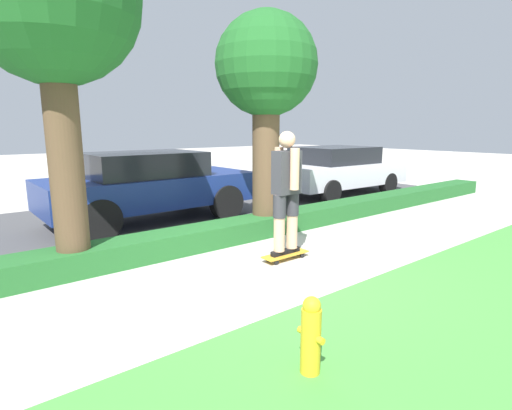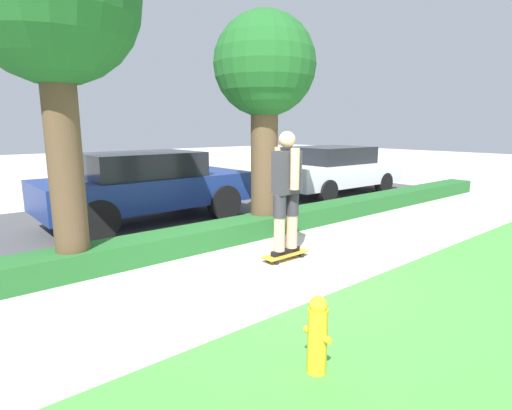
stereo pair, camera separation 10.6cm
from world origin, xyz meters
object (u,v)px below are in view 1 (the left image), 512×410
object	(u,v)px
skateboard	(285,255)
parked_car_middle	(149,184)
skater_person	(286,190)
fire_hydrant	(311,335)
tree_near	(51,3)
parked_car_rear	(336,169)
tree_mid	(266,74)

from	to	relation	value
skateboard	parked_car_middle	world-z (taller)	parked_car_middle
skater_person	fire_hydrant	distance (m)	2.91
parked_car_middle	skateboard	bearing A→B (deg)	-82.46
tree_near	parked_car_rear	xyz separation A→B (m)	(7.88, 2.20, -2.67)
tree_mid	parked_car_middle	distance (m)	3.29
skateboard	skater_person	distance (m)	0.99
skateboard	tree_near	bearing A→B (deg)	153.19
fire_hydrant	skater_person	bearing A→B (deg)	51.52
parked_car_middle	parked_car_rear	size ratio (longest dim) A/B	1.03
parked_car_rear	parked_car_middle	bearing A→B (deg)	-179.38
skateboard	tree_near	world-z (taller)	tree_near
skateboard	parked_car_middle	distance (m)	3.70
skater_person	tree_near	bearing A→B (deg)	153.19
skateboard	parked_car_rear	distance (m)	6.36
tree_mid	parked_car_rear	xyz separation A→B (m)	(4.45, 2.10, -2.13)
parked_car_middle	fire_hydrant	world-z (taller)	parked_car_middle
skateboard	tree_mid	size ratio (longest dim) A/B	0.19
parked_car_rear	fire_hydrant	bearing A→B (deg)	-139.40
skateboard	tree_mid	world-z (taller)	tree_mid
skateboard	tree_near	xyz separation A→B (m)	(-2.63, 1.33, 3.33)
parked_car_rear	tree_mid	bearing A→B (deg)	-153.47
tree_mid	skater_person	bearing A→B (deg)	-119.22
skateboard	parked_car_rear	world-z (taller)	parked_car_rear
skateboard	parked_car_middle	xyz separation A→B (m)	(-0.54, 3.59, 0.71)
tree_near	tree_mid	bearing A→B (deg)	1.67
parked_car_rear	skateboard	bearing A→B (deg)	-144.81
tree_mid	parked_car_middle	bearing A→B (deg)	121.79
parked_car_middle	fire_hydrant	xyz separation A→B (m)	(-1.21, -5.80, -0.46)
parked_car_middle	parked_car_rear	xyz separation A→B (m)	(5.79, -0.07, -0.05)
fire_hydrant	parked_car_middle	bearing A→B (deg)	78.19
skateboard	skater_person	size ratio (longest dim) A/B	0.42
skater_person	parked_car_rear	size ratio (longest dim) A/B	0.43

